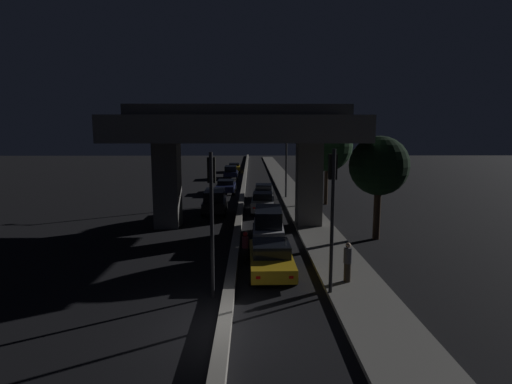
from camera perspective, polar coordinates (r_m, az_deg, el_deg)
name	(u,v)px	position (r m, az deg, el deg)	size (l,w,h in m)	color
ground_plane	(225,330)	(13.54, -4.49, -19.10)	(200.00, 200.00, 0.00)	black
median_divider	(244,185)	(47.38, -1.75, 1.08)	(0.44, 126.00, 0.40)	gray
sidewalk_right	(293,194)	(40.68, 5.26, -0.34)	(2.56, 126.00, 0.17)	slate
elevated_overpass	(238,136)	(26.38, -2.60, 8.00)	(15.01, 9.96, 8.12)	#5B5956
traffic_light_left_of_median	(212,200)	(15.01, -6.34, -1.12)	(0.30, 0.49, 5.57)	black
traffic_light_right_of_median	(332,198)	(15.24, 10.85, -0.80)	(0.30, 0.49, 5.68)	black
street_lamp	(283,149)	(37.91, 3.86, 6.14)	(2.39, 0.32, 8.03)	#2D2D30
car_taxi_yellow_lead	(271,257)	(18.30, 2.12, -9.23)	(2.09, 4.85, 1.40)	gold
car_white_second	(268,223)	(23.65, 1.77, -4.47)	(1.99, 4.52, 1.84)	silver
car_silver_third	(263,202)	(31.88, 0.96, -1.45)	(2.03, 4.57, 1.58)	gray
car_grey_fourth	(264,192)	(37.45, 1.11, 0.01)	(2.00, 4.78, 1.52)	#515459
car_black_lead_oncoming	(215,201)	(31.58, -5.91, -1.25)	(1.95, 4.53, 1.83)	black
car_dark_blue_second_oncoming	(226,186)	(42.14, -4.32, 0.86)	(2.06, 4.63, 1.36)	#141938
car_dark_blue_third_oncoming	(231,172)	(55.81, -3.62, 2.93)	(2.02, 4.30, 1.73)	#141938
car_taxi_yellow_fourth_oncoming	(234,167)	(65.00, -3.14, 3.55)	(2.09, 4.18, 1.41)	gold
motorcycle_black_filtering_near	(245,248)	(19.86, -1.55, -8.03)	(0.32, 1.71, 1.47)	black
pedestrian_on_sidewalk	(348,262)	(17.07, 12.95, -9.74)	(0.34, 0.34, 1.65)	#2D261E
roadside_tree_kerbside_near	(379,166)	(24.25, 17.16, 3.53)	(3.45, 3.45, 6.10)	#2D2116
roadside_tree_kerbside_mid	(327,146)	(35.34, 10.11, 6.46)	(4.39, 4.39, 7.33)	#38281C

